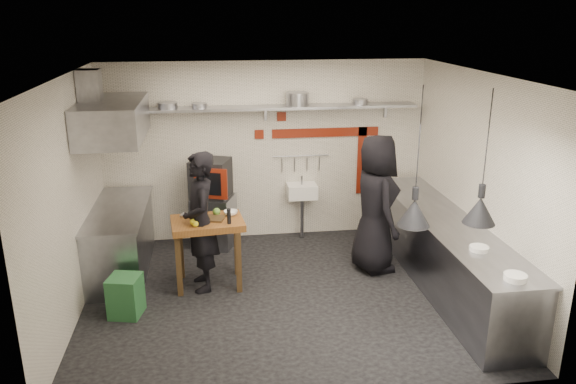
{
  "coord_description": "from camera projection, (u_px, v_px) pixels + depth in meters",
  "views": [
    {
      "loc": [
        -0.83,
        -6.44,
        3.5
      ],
      "look_at": [
        0.1,
        0.3,
        1.3
      ],
      "focal_mm": 35.0,
      "sensor_mm": 36.0,
      "label": 1
    }
  ],
  "objects": [
    {
      "name": "heat_lamp_near",
      "position": [
        418.0,
        158.0,
        5.83
      ],
      "size": [
        0.42,
        0.42,
        1.51
      ],
      "primitive_type": null,
      "rotation": [
        0.0,
        0.0,
        -0.22
      ],
      "color": "black",
      "rests_on": "ceiling"
    },
    {
      "name": "shelf_bracket_right",
      "position": [
        385.0,
        110.0,
        8.83
      ],
      "size": [
        0.04,
        0.06,
        0.24
      ],
      "primitive_type": "cube",
      "color": "gray",
      "rests_on": "wall_back"
    },
    {
      "name": "wall_front",
      "position": [
        314.0,
        266.0,
        4.84
      ],
      "size": [
        5.0,
        0.04,
        2.8
      ],
      "primitive_type": "cube",
      "color": "white",
      "rests_on": "floor"
    },
    {
      "name": "oven_door",
      "position": [
        211.0,
        184.0,
        8.22
      ],
      "size": [
        0.49,
        0.19,
        0.46
      ],
      "primitive_type": "cube",
      "rotation": [
        0.0,
        0.0,
        -0.34
      ],
      "color": "maroon",
      "rests_on": "combi_oven"
    },
    {
      "name": "back_shelf",
      "position": [
        266.0,
        108.0,
        8.41
      ],
      "size": [
        4.6,
        0.34,
        0.04
      ],
      "primitive_type": "cube",
      "color": "gray",
      "rests_on": "wall_back"
    },
    {
      "name": "oven_stand",
      "position": [
        214.0,
        221.0,
        8.69
      ],
      "size": [
        0.74,
        0.71,
        0.8
      ],
      "primitive_type": "cube",
      "rotation": [
        0.0,
        0.0,
        -0.34
      ],
      "color": "gray",
      "rests_on": "floor"
    },
    {
      "name": "red_band_horiz",
      "position": [
        326.0,
        132.0,
        8.82
      ],
      "size": [
        1.7,
        0.02,
        0.14
      ],
      "primitive_type": "cube",
      "color": "maroon",
      "rests_on": "wall_back"
    },
    {
      "name": "combi_oven",
      "position": [
        211.0,
        178.0,
        8.48
      ],
      "size": [
        0.68,
        0.66,
        0.58
      ],
      "primitive_type": "cube",
      "rotation": [
        0.0,
        0.0,
        -0.34
      ],
      "color": "black",
      "rests_on": "oven_stand"
    },
    {
      "name": "counter_left",
      "position": [
        121.0,
        241.0,
        7.82
      ],
      "size": [
        0.7,
        1.9,
        0.9
      ],
      "primitive_type": "cube",
      "color": "gray",
      "rests_on": "floor"
    },
    {
      "name": "counter_left_top",
      "position": [
        118.0,
        209.0,
        7.68
      ],
      "size": [
        0.76,
        2.0,
        0.03
      ],
      "primitive_type": "cube",
      "color": "gray",
      "rests_on": "counter_left"
    },
    {
      "name": "pan_mid_left",
      "position": [
        199.0,
        105.0,
        8.26
      ],
      "size": [
        0.25,
        0.25,
        0.07
      ],
      "primitive_type": "cylinder",
      "rotation": [
        0.0,
        0.0,
        -0.08
      ],
      "color": "gray",
      "rests_on": "back_shelf"
    },
    {
      "name": "wall_back",
      "position": [
        266.0,
        151.0,
        8.8
      ],
      "size": [
        5.0,
        0.04,
        2.8
      ],
      "primitive_type": "cube",
      "color": "white",
      "rests_on": "floor"
    },
    {
      "name": "shelf_bracket_mid",
      "position": [
        265.0,
        113.0,
        8.58
      ],
      "size": [
        0.04,
        0.06,
        0.24
      ],
      "primitive_type": "cube",
      "color": "gray",
      "rests_on": "wall_back"
    },
    {
      "name": "chef_right",
      "position": [
        375.0,
        204.0,
        7.73
      ],
      "size": [
        0.72,
        1.01,
        1.94
      ],
      "primitive_type": "imported",
      "rotation": [
        0.0,
        0.0,
        1.69
      ],
      "color": "black",
      "rests_on": "floor"
    },
    {
      "name": "utensil_rail",
      "position": [
        301.0,
        156.0,
        8.86
      ],
      "size": [
        0.9,
        0.02,
        0.02
      ],
      "primitive_type": "cylinder",
      "rotation": [
        0.0,
        1.57,
        0.0
      ],
      "color": "gray",
      "rests_on": "wall_back"
    },
    {
      "name": "counter_right",
      "position": [
        445.0,
        254.0,
        7.4
      ],
      "size": [
        0.7,
        3.8,
        0.9
      ],
      "primitive_type": "cube",
      "color": "gray",
      "rests_on": "floor"
    },
    {
      "name": "counter_right_top",
      "position": [
        448.0,
        221.0,
        7.25
      ],
      "size": [
        0.76,
        3.9,
        0.03
      ],
      "primitive_type": "cube",
      "color": "gray",
      "rests_on": "counter_right"
    },
    {
      "name": "lemon_a",
      "position": [
        193.0,
        222.0,
        7.09
      ],
      "size": [
        0.1,
        0.1,
        0.09
      ],
      "primitive_type": "sphere",
      "rotation": [
        0.0,
        0.0,
        -0.2
      ],
      "color": "yellow",
      "rests_on": "prep_table"
    },
    {
      "name": "red_tile_b",
      "position": [
        259.0,
        134.0,
        8.68
      ],
      "size": [
        0.14,
        0.02,
        0.14
      ],
      "primitive_type": "cube",
      "color": "maroon",
      "rests_on": "wall_back"
    },
    {
      "name": "hand_sink",
      "position": [
        302.0,
        191.0,
        8.9
      ],
      "size": [
        0.46,
        0.34,
        0.22
      ],
      "primitive_type": "cube",
      "color": "white",
      "rests_on": "wall_back"
    },
    {
      "name": "cutting_board",
      "position": [
        211.0,
        218.0,
        7.29
      ],
      "size": [
        0.39,
        0.32,
        0.02
      ],
      "primitive_type": "cube",
      "rotation": [
        0.0,
        0.0,
        -0.28
      ],
      "color": "#45301A",
      "rests_on": "prep_table"
    },
    {
      "name": "floor",
      "position": [
        283.0,
        295.0,
        7.25
      ],
      "size": [
        5.0,
        5.0,
        0.0
      ],
      "primitive_type": "plane",
      "color": "black",
      "rests_on": "ground"
    },
    {
      "name": "green_bin",
      "position": [
        126.0,
        296.0,
        6.72
      ],
      "size": [
        0.43,
        0.43,
        0.5
      ],
      "primitive_type": "cube",
      "rotation": [
        0.0,
        0.0,
        -0.23
      ],
      "color": "#255F31",
      "rests_on": "floor"
    },
    {
      "name": "hood_duct",
      "position": [
        90.0,
        89.0,
        7.15
      ],
      "size": [
        0.28,
        0.28,
        0.5
      ],
      "primitive_type": "cube",
      "color": "gray",
      "rests_on": "ceiling"
    },
    {
      "name": "steel_tray",
      "position": [
        189.0,
        215.0,
        7.39
      ],
      "size": [
        0.24,
        0.2,
        0.03
      ],
      "primitive_type": "cube",
      "rotation": [
        0.0,
        0.0,
        -0.37
      ],
      "color": "gray",
      "rests_on": "prep_table"
    },
    {
      "name": "ceiling",
      "position": [
        283.0,
        76.0,
        6.39
      ],
      "size": [
        5.0,
        5.0,
        0.0
      ],
      "primitive_type": "plane",
      "color": "beige",
      "rests_on": "floor"
    },
    {
      "name": "wall_left",
      "position": [
        69.0,
        201.0,
        6.5
      ],
      "size": [
        0.04,
        4.2,
        2.8
      ],
      "primitive_type": "cube",
      "color": "white",
      "rests_on": "floor"
    },
    {
      "name": "red_band_vert",
      "position": [
        362.0,
        161.0,
        9.05
      ],
      "size": [
        0.14,
        0.02,
        1.1
      ],
      "primitive_type": "cube",
      "color": "maroon",
      "rests_on": "wall_back"
    },
    {
      "name": "wall_right",
      "position": [
        477.0,
        184.0,
        7.15
      ],
      "size": [
        0.04,
        4.2,
        2.8
      ],
      "primitive_type": "cube",
      "color": "white",
      "rests_on": "floor"
    },
    {
      "name": "bowl",
      "position": [
        231.0,
        213.0,
        7.44
      ],
      "size": [
        0.22,
        0.22,
        0.06
      ],
      "primitive_type": "imported",
      "rotation": [
        0.0,
        0.0,
        0.2
      ],
      "color": "white",
      "rests_on": "prep_table"
    },
    {
      "name": "sink_tap",
      "position": [
        302.0,
        180.0,
        8.84
      ],
      "size": [
        0.03,
        0.03,
        0.14
      ],
      "primitive_type": "cylinder",
      "color": "gray",
      "rests_on": "hand_sink"
    },
    {
      "name": "heat_lamp_far",
      "position": [
        486.0,
        158.0,
        5.58
      ],
      "size": [
        0.38,
        0.38,
        1.39
      ],
      "primitive_type": null,
      "rotation": [
        0.0,
        0.0,
        0.13
      ],
      "color": "black",
      "rests_on": "ceiling"
    },
    {
      "name": "plate_stack",
      "position": [
        515.0,
        277.0,
        5.61
      ],
      "size": [
        0.25,
        0.25,
        0.07
      ],
      "primitive_type": "cylinder",
      "rotation": [
        0.0,
        0.0,
        -0.13
      ],
      "color": "white",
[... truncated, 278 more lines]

